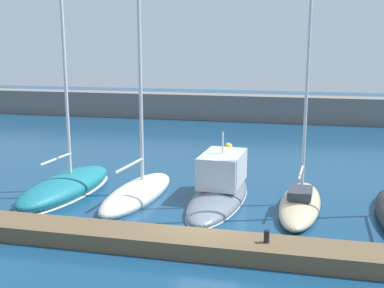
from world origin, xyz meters
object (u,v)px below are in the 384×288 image
sailboat_ivory_second (138,190)px  mooring_buoy_yellow (228,147)px  sailboat_teal_nearest (66,185)px  sailboat_sand_fourth (300,201)px  dock_bollard (267,236)px  motorboat_slate_third (220,188)px

sailboat_ivory_second → mooring_buoy_yellow: 12.77m
sailboat_teal_nearest → sailboat_sand_fourth: size_ratio=1.17×
sailboat_sand_fourth → mooring_buoy_yellow: 13.47m
sailboat_sand_fourth → mooring_buoy_yellow: size_ratio=18.70×
sailboat_sand_fourth → dock_bollard: (-1.10, -5.40, 0.44)m
sailboat_sand_fourth → dock_bollard: 5.52m
sailboat_ivory_second → sailboat_sand_fourth: 7.64m
motorboat_slate_third → mooring_buoy_yellow: bearing=10.2°
motorboat_slate_third → sailboat_sand_fourth: bearing=-96.1°
sailboat_ivory_second → motorboat_slate_third: 3.96m
motorboat_slate_third → sailboat_sand_fourth: size_ratio=0.67×
sailboat_ivory_second → dock_bollard: 8.44m
sailboat_ivory_second → motorboat_slate_third: sailboat_ivory_second is taller
sailboat_sand_fourth → mooring_buoy_yellow: bearing=26.3°
sailboat_teal_nearest → mooring_buoy_yellow: 14.04m
sailboat_ivory_second → dock_bollard: sailboat_ivory_second is taller
motorboat_slate_third → dock_bollard: bearing=-152.9°
sailboat_teal_nearest → mooring_buoy_yellow: size_ratio=21.86×
sailboat_ivory_second → sailboat_sand_fourth: size_ratio=1.17×
sailboat_sand_fourth → motorboat_slate_third: bearing=84.3°
dock_bollard → mooring_buoy_yellow: bearing=102.7°
motorboat_slate_third → dock_bollard: motorboat_slate_third is taller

